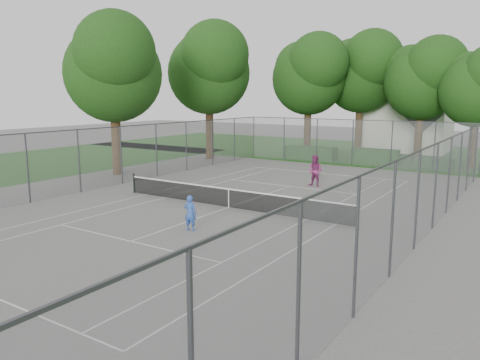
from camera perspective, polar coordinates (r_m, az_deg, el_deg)
The scene contains 17 objects.
ground at distance 22.65m, azimuth -1.39°, elevation -3.36°, with size 120.00×120.00×0.00m, color #63615F.
grass_far at distance 46.17m, azimuth 17.26°, elevation 3.15°, with size 60.00×20.00×0.00m, color #1C4914.
court_markings at distance 22.65m, azimuth -1.39°, elevation -3.35°, with size 11.03×23.83×0.01m.
tennis_net at distance 22.54m, azimuth -1.39°, elevation -2.10°, with size 12.87×0.10×1.10m.
perimeter_fence at distance 22.30m, azimuth -1.41°, elevation 1.16°, with size 18.08×34.08×3.52m.
tree_far_left at distance 43.12m, azimuth 8.46°, elevation 12.86°, with size 7.48×6.83×10.75m.
tree_far_midleft at distance 45.64m, azimuth 14.64°, elevation 12.88°, with size 7.78×7.10×11.18m.
tree_far_midright at distance 41.67m, azimuth 21.45°, elevation 11.67°, with size 6.96×6.35×10.00m.
tree_far_right at distance 38.86m, azimuth 27.15°, elevation 10.40°, with size 6.26×5.72×9.00m.
tree_side_back at distance 39.91m, azimuth -3.78°, elevation 13.69°, with size 7.84×7.16×11.27m.
tree_side_front at distance 32.79m, azimuth -15.23°, elevation 13.34°, with size 7.39×6.75×10.62m.
hedge_left at distance 40.08m, azimuth 8.56°, elevation 3.28°, with size 4.41×1.32×1.10m, color #194215.
hedge_mid at distance 38.92m, azimuth 16.15°, elevation 2.82°, with size 3.65×1.04×1.15m, color #194215.
hedge_right at distance 37.20m, azimuth 22.59°, elevation 1.85°, with size 2.73×1.00×0.82m, color #194215.
house at distance 48.65m, azimuth 19.88°, elevation 7.79°, with size 7.50×5.82×9.34m.
girl_player at distance 18.81m, azimuth -6.09°, elevation -4.00°, with size 0.52×0.34×1.44m, color #3057B4.
woman_player at distance 28.08m, azimuth 9.16°, elevation 1.10°, with size 0.91×0.71×1.86m, color #832B61.
Camera 1 is at (12.50, -18.13, 5.32)m, focal length 35.00 mm.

